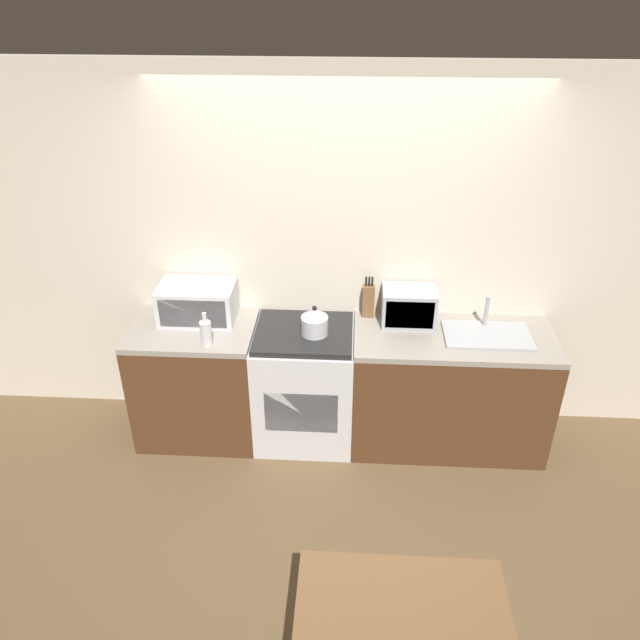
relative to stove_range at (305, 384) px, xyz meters
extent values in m
plane|color=brown|center=(0.25, -0.70, -0.45)|extent=(16.00, 16.00, 0.00)
cube|color=beige|center=(0.25, 0.34, 0.85)|extent=(10.00, 0.06, 2.60)
cube|color=#4C2D19|center=(-0.78, 0.00, -0.02)|extent=(0.86, 0.62, 0.86)
cube|color=gray|center=(-0.78, 0.00, 0.43)|extent=(0.86, 0.62, 0.04)
cube|color=#4C2D19|center=(1.03, 0.00, -0.02)|extent=(1.37, 0.62, 0.86)
cube|color=gray|center=(1.03, 0.00, 0.43)|extent=(1.37, 0.62, 0.04)
cube|color=silver|center=(0.00, 0.00, -0.02)|extent=(0.70, 0.62, 0.86)
cube|color=black|center=(0.00, 0.00, 0.43)|extent=(0.67, 0.57, 0.04)
cube|color=black|center=(0.00, -0.30, -0.02)|extent=(0.50, 0.02, 0.32)
cylinder|color=#B7B7BC|center=(0.08, -0.03, 0.52)|extent=(0.18, 0.18, 0.13)
cone|color=#B7B7BC|center=(0.08, -0.03, 0.61)|extent=(0.18, 0.18, 0.06)
sphere|color=black|center=(0.08, -0.03, 0.65)|extent=(0.03, 0.03, 0.03)
cube|color=silver|center=(-0.75, 0.13, 0.58)|extent=(0.52, 0.33, 0.26)
cube|color=black|center=(-0.75, -0.03, 0.58)|extent=(0.46, 0.01, 0.21)
cylinder|color=silver|center=(-0.62, -0.21, 0.54)|extent=(0.08, 0.08, 0.17)
cylinder|color=silver|center=(-0.62, -0.21, 0.66)|extent=(0.03, 0.03, 0.07)
cube|color=brown|center=(0.44, 0.24, 0.57)|extent=(0.08, 0.06, 0.24)
cylinder|color=black|center=(0.42, 0.24, 0.73)|extent=(0.01, 0.01, 0.07)
cylinder|color=black|center=(0.44, 0.24, 0.73)|extent=(0.01, 0.01, 0.07)
cylinder|color=black|center=(0.46, 0.24, 0.73)|extent=(0.01, 0.01, 0.07)
cube|color=#999BA0|center=(0.72, 0.17, 0.58)|extent=(0.37, 0.25, 0.26)
cube|color=black|center=(0.72, 0.04, 0.58)|extent=(0.33, 0.01, 0.20)
cube|color=#999BA0|center=(1.24, 0.00, 0.46)|extent=(0.58, 0.35, 0.02)
cylinder|color=#999BA0|center=(1.24, 0.13, 0.58)|extent=(0.03, 0.03, 0.22)
cube|color=brown|center=(0.58, -2.01, 0.27)|extent=(0.91, 0.66, 0.04)
cylinder|color=brown|center=(0.18, -1.74, -0.10)|extent=(0.05, 0.05, 0.70)
cylinder|color=brown|center=(0.98, -1.74, -0.10)|extent=(0.05, 0.05, 0.70)
camera|label=1|loc=(0.32, -3.62, 2.68)|focal=35.00mm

